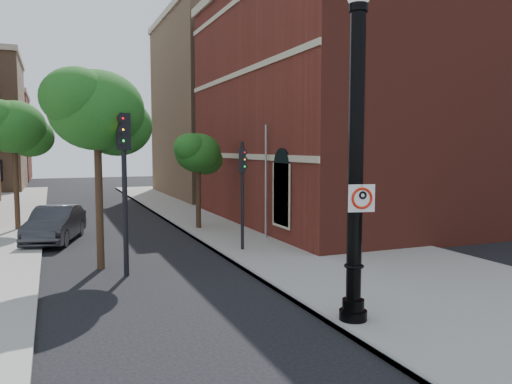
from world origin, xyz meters
name	(u,v)px	position (x,y,z in m)	size (l,w,h in m)	color
ground	(249,343)	(0.00, 0.00, 0.00)	(120.00, 120.00, 0.00)	black
sidewalk_right	(293,237)	(6.00, 10.00, 0.06)	(8.00, 60.00, 0.12)	gray
curb_edge	(205,244)	(2.05, 10.00, 0.07)	(0.10, 60.00, 0.14)	gray
brick_wall_building	(420,106)	(16.00, 14.00, 6.26)	(22.30, 16.30, 12.50)	maroon
bg_building_tan_b	(294,112)	(16.00, 30.00, 7.00)	(22.00, 14.00, 14.00)	#936F50
lamppost	(356,172)	(2.51, 0.08, 3.38)	(0.62, 0.62, 7.32)	black
no_parking_sign	(362,198)	(2.55, -0.10, 2.84)	(0.58, 0.17, 0.59)	white
parked_car	(55,224)	(-3.51, 13.09, 0.74)	(1.57, 4.51, 1.49)	#28282D
traffic_signal_left	(124,160)	(-1.55, 6.33, 3.55)	(0.42, 0.47, 5.27)	black
traffic_signal_right	(242,178)	(2.97, 8.19, 2.78)	(0.33, 0.37, 4.13)	black
utility_pole	(266,183)	(4.80, 10.23, 2.44)	(0.10, 0.10, 4.87)	#999999
street_tree_a	(98,112)	(-2.14, 7.62, 5.03)	(3.53, 3.19, 6.36)	#341F14
street_tree_b	(15,128)	(-5.08, 16.58, 4.80)	(3.37, 3.05, 6.08)	#341F14
street_tree_c	(198,154)	(2.86, 13.77, 3.61)	(2.55, 2.30, 4.59)	#341F14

